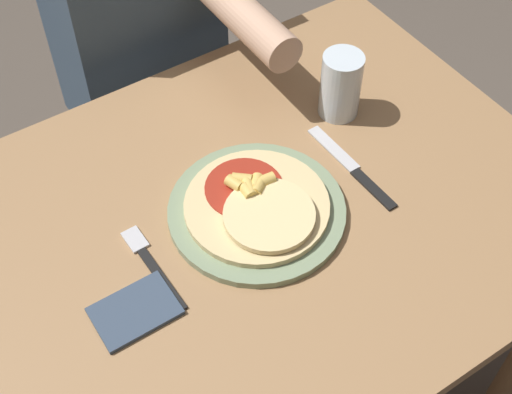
{
  "coord_description": "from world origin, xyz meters",
  "views": [
    {
      "loc": [
        -0.35,
        -0.59,
        1.66
      ],
      "look_at": [
        0.04,
        0.0,
        0.79
      ],
      "focal_mm": 50.0,
      "sensor_mm": 36.0,
      "label": 1
    }
  ],
  "objects_px": {
    "fork": "(150,262)",
    "person_diner": "(140,43)",
    "dining_table": "(235,267)",
    "drinking_glass": "(341,85)",
    "plate": "(256,210)",
    "knife": "(353,168)",
    "pizza": "(258,205)"
  },
  "relations": [
    {
      "from": "person_diner",
      "to": "knife",
      "type": "bearing_deg",
      "value": -78.74
    },
    {
      "from": "dining_table",
      "to": "plate",
      "type": "height_order",
      "value": "plate"
    },
    {
      "from": "drinking_glass",
      "to": "person_diner",
      "type": "height_order",
      "value": "person_diner"
    },
    {
      "from": "dining_table",
      "to": "plate",
      "type": "bearing_deg",
      "value": 2.83
    },
    {
      "from": "pizza",
      "to": "drinking_glass",
      "type": "bearing_deg",
      "value": 25.26
    },
    {
      "from": "dining_table",
      "to": "drinking_glass",
      "type": "bearing_deg",
      "value": 21.56
    },
    {
      "from": "knife",
      "to": "dining_table",
      "type": "bearing_deg",
      "value": 177.71
    },
    {
      "from": "pizza",
      "to": "drinking_glass",
      "type": "xyz_separation_m",
      "value": [
        0.25,
        0.12,
        0.04
      ]
    },
    {
      "from": "knife",
      "to": "drinking_glass",
      "type": "relative_size",
      "value": 1.76
    },
    {
      "from": "pizza",
      "to": "fork",
      "type": "bearing_deg",
      "value": 176.96
    },
    {
      "from": "dining_table",
      "to": "person_diner",
      "type": "height_order",
      "value": "person_diner"
    },
    {
      "from": "dining_table",
      "to": "person_diner",
      "type": "relative_size",
      "value": 0.94
    },
    {
      "from": "plate",
      "to": "person_diner",
      "type": "height_order",
      "value": "person_diner"
    },
    {
      "from": "pizza",
      "to": "drinking_glass",
      "type": "height_order",
      "value": "drinking_glass"
    },
    {
      "from": "person_diner",
      "to": "drinking_glass",
      "type": "bearing_deg",
      "value": -68.22
    },
    {
      "from": "fork",
      "to": "knife",
      "type": "bearing_deg",
      "value": -2.65
    },
    {
      "from": "plate",
      "to": "pizza",
      "type": "distance_m",
      "value": 0.02
    },
    {
      "from": "pizza",
      "to": "knife",
      "type": "height_order",
      "value": "pizza"
    },
    {
      "from": "knife",
      "to": "person_diner",
      "type": "bearing_deg",
      "value": 101.26
    },
    {
      "from": "plate",
      "to": "person_diner",
      "type": "xyz_separation_m",
      "value": [
        0.07,
        0.57,
        -0.07
      ]
    },
    {
      "from": "fork",
      "to": "drinking_glass",
      "type": "height_order",
      "value": "drinking_glass"
    },
    {
      "from": "knife",
      "to": "drinking_glass",
      "type": "distance_m",
      "value": 0.16
    },
    {
      "from": "plate",
      "to": "drinking_glass",
      "type": "height_order",
      "value": "drinking_glass"
    },
    {
      "from": "drinking_glass",
      "to": "person_diner",
      "type": "xyz_separation_m",
      "value": [
        -0.18,
        0.45,
        -0.13
      ]
    },
    {
      "from": "knife",
      "to": "drinking_glass",
      "type": "xyz_separation_m",
      "value": [
        0.07,
        0.13,
        0.06
      ]
    },
    {
      "from": "plate",
      "to": "fork",
      "type": "height_order",
      "value": "plate"
    },
    {
      "from": "dining_table",
      "to": "pizza",
      "type": "height_order",
      "value": "pizza"
    },
    {
      "from": "dining_table",
      "to": "fork",
      "type": "height_order",
      "value": "fork"
    },
    {
      "from": "fork",
      "to": "person_diner",
      "type": "relative_size",
      "value": 0.15
    },
    {
      "from": "fork",
      "to": "drinking_glass",
      "type": "distance_m",
      "value": 0.46
    },
    {
      "from": "drinking_glass",
      "to": "person_diner",
      "type": "bearing_deg",
      "value": 111.78
    },
    {
      "from": "drinking_glass",
      "to": "person_diner",
      "type": "relative_size",
      "value": 0.11
    }
  ]
}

